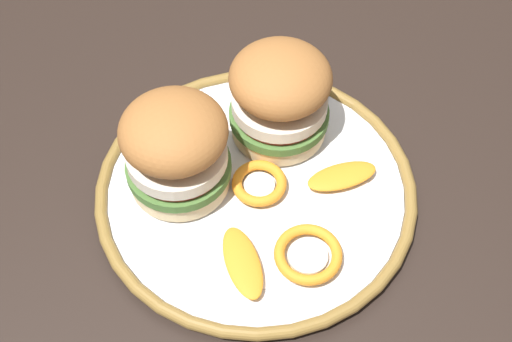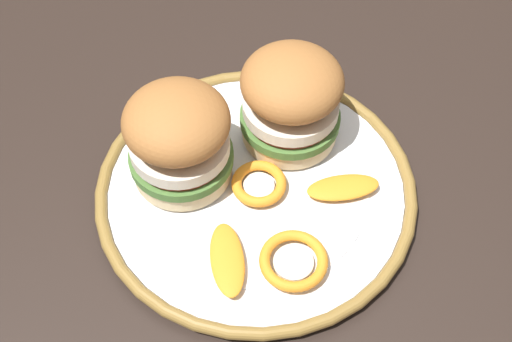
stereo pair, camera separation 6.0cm
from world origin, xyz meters
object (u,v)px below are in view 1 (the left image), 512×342
object	(u,v)px
sandwich_half_left	(176,148)
sandwich_half_right	(280,95)
dinner_plate	(256,190)
dining_table	(173,243)

from	to	relation	value
sandwich_half_left	sandwich_half_right	world-z (taller)	same
dinner_plate	dining_table	bearing A→B (deg)	145.61
dining_table	sandwich_half_left	xyz separation A→B (m)	(0.02, -0.01, 0.16)
dining_table	sandwich_half_right	size ratio (longest dim) A/B	12.77
sandwich_half_left	sandwich_half_right	xyz separation A→B (m)	(0.11, -0.00, 0.00)
dining_table	sandwich_half_left	bearing A→B (deg)	-19.38
dining_table	dinner_plate	world-z (taller)	dinner_plate
sandwich_half_left	dining_table	bearing A→B (deg)	160.62
dinner_plate	sandwich_half_right	xyz separation A→B (m)	(0.06, 0.04, 0.06)
sandwich_half_left	sandwich_half_right	size ratio (longest dim) A/B	0.88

